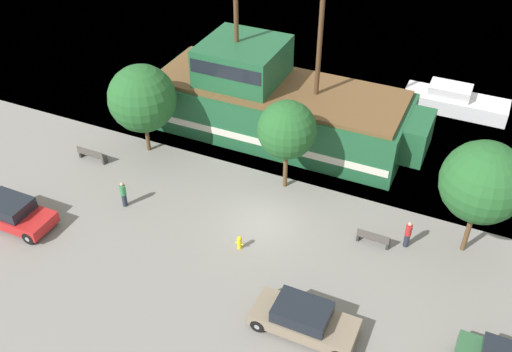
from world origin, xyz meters
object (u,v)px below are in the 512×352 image
at_px(pirate_ship, 275,103).
at_px(fire_hydrant, 239,242).
at_px(parked_car_curb_rear, 11,212).
at_px(bench_promenade_east, 373,238).
at_px(pedestrian_walking_far, 408,234).
at_px(pedestrian_walking_near, 124,194).
at_px(moored_boat_dockside, 454,101).
at_px(parked_car_curb_front, 304,319).
at_px(bench_promenade_west, 92,154).

relative_size(pirate_ship, fire_hydrant, 22.61).
distance_m(parked_car_curb_rear, bench_promenade_east, 18.49).
distance_m(fire_hydrant, pedestrian_walking_far, 8.29).
bearing_deg(pedestrian_walking_near, bench_promenade_east, 11.36).
bearing_deg(bench_promenade_east, moored_boat_dockside, 84.27).
height_order(moored_boat_dockside, pedestrian_walking_far, moored_boat_dockside).
distance_m(parked_car_curb_front, pedestrian_walking_far, 7.46).
relative_size(pirate_ship, pedestrian_walking_near, 11.10).
bearing_deg(pedestrian_walking_near, bench_promenade_west, 147.48).
relative_size(moored_boat_dockside, pedestrian_walking_near, 4.36).
relative_size(pirate_ship, moored_boat_dockside, 2.54).
xyz_separation_m(parked_car_curb_rear, bench_promenade_east, (17.43, 6.19, -0.30)).
xyz_separation_m(fire_hydrant, bench_promenade_west, (-11.27, 3.07, 0.03)).
bearing_deg(bench_promenade_east, pirate_ship, 138.47).
relative_size(parked_car_curb_rear, fire_hydrant, 5.84).
bearing_deg(parked_car_curb_front, bench_promenade_west, 158.11).
distance_m(pirate_ship, parked_car_curb_front, 15.63).
xyz_separation_m(parked_car_curb_rear, pedestrian_walking_far, (18.96, 6.77, 0.04)).
xyz_separation_m(pirate_ship, pedestrian_walking_far, (10.02, -6.92, -1.34)).
xyz_separation_m(pirate_ship, fire_hydrant, (2.56, -10.51, -1.71)).
bearing_deg(parked_car_curb_front, bench_promenade_east, 78.24).
relative_size(moored_boat_dockside, parked_car_curb_rear, 1.52).
bearing_deg(fire_hydrant, moored_boat_dockside, 67.59).
bearing_deg(pedestrian_walking_far, parked_car_curb_rear, -160.35).
distance_m(pirate_ship, pedestrian_walking_far, 12.25).
height_order(moored_boat_dockside, bench_promenade_east, moored_boat_dockside).
relative_size(bench_promenade_west, pedestrian_walking_near, 1.18).
xyz_separation_m(parked_car_curb_rear, bench_promenade_west, (0.24, 6.26, -0.29)).
relative_size(pirate_ship, pedestrian_walking_far, 11.17).
bearing_deg(bench_promenade_east, fire_hydrant, -153.17).
relative_size(parked_car_curb_front, pedestrian_walking_near, 2.87).
relative_size(pirate_ship, parked_car_curb_rear, 3.87).
relative_size(parked_car_curb_front, bench_promenade_east, 2.75).
bearing_deg(pedestrian_walking_near, moored_boat_dockside, 50.58).
height_order(pirate_ship, bench_promenade_west, pirate_ship).
relative_size(moored_boat_dockside, fire_hydrant, 8.89).
height_order(pirate_ship, parked_car_curb_front, pirate_ship).
relative_size(pedestrian_walking_near, pedestrian_walking_far, 1.01).
bearing_deg(pedestrian_walking_near, pedestrian_walking_far, 12.41).
height_order(moored_boat_dockside, parked_car_curb_rear, moored_boat_dockside).
bearing_deg(parked_car_curb_rear, moored_boat_dockside, 48.24).
height_order(parked_car_curb_front, pedestrian_walking_far, pedestrian_walking_far).
bearing_deg(bench_promenade_west, parked_car_curb_front, -21.89).
height_order(parked_car_curb_front, pedestrian_walking_near, pedestrian_walking_near).
xyz_separation_m(bench_promenade_east, bench_promenade_west, (-17.19, 0.07, 0.01)).
xyz_separation_m(fire_hydrant, pedestrian_walking_near, (-7.06, 0.39, 0.37)).
relative_size(bench_promenade_west, pedestrian_walking_far, 1.19).
height_order(parked_car_curb_front, fire_hydrant, parked_car_curb_front).
bearing_deg(parked_car_curb_rear, fire_hydrant, 15.50).
relative_size(fire_hydrant, pedestrian_walking_far, 0.49).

